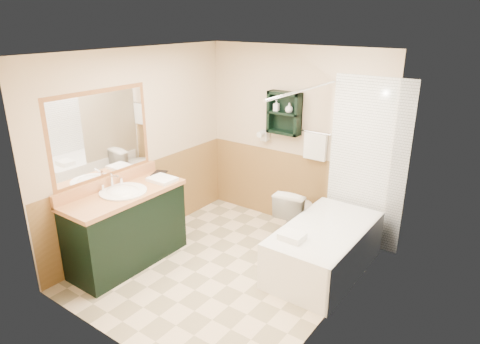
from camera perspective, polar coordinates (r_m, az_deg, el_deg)
name	(u,v)px	position (r m, az deg, el deg)	size (l,w,h in m)	color
floor	(225,268)	(5.04, -2.02, -12.67)	(3.00, 3.00, 0.00)	beige
back_wall	(294,139)	(5.72, 7.23, 4.45)	(2.60, 0.04, 2.40)	beige
left_wall	(139,149)	(5.39, -13.36, 3.05)	(0.04, 3.00, 2.40)	beige
right_wall	(341,200)	(3.89, 13.33, -3.62)	(0.04, 3.00, 2.40)	beige
ceiling	(222,50)	(4.25, -2.44, 15.92)	(2.60, 3.00, 0.04)	white
wainscot_left	(145,202)	(5.60, -12.55, -3.87)	(2.98, 2.98, 1.00)	#A87B44
wainscot_back	(291,188)	(5.92, 6.77, -2.16)	(2.58, 2.58, 1.00)	#A87B44
mirror_frame	(101,135)	(4.94, -18.04, 4.70)	(1.30, 1.30, 1.00)	#956031
mirror_glass	(101,135)	(4.94, -18.00, 4.70)	(1.20, 1.20, 0.90)	white
tile_right	(366,188)	(4.61, 16.42, -2.11)	(1.50, 1.50, 2.10)	white
tile_back	(367,165)	(5.34, 16.57, 0.90)	(0.95, 0.95, 2.10)	white
tile_accent	(374,107)	(4.38, 17.38, 8.28)	(1.50, 1.50, 0.10)	#154A2C
wall_shelf	(284,113)	(5.59, 5.90, 7.82)	(0.45, 0.15, 0.55)	black
hair_dryer	(265,135)	(5.84, 3.36, 4.90)	(0.10, 0.24, 0.18)	silver
towel_bar	(316,133)	(5.47, 10.15, 5.19)	(0.40, 0.06, 0.40)	white
curtain_rod	(306,89)	(4.64, 8.77, 10.84)	(0.03, 0.03, 1.60)	silver
shower_curtain	(309,161)	(5.00, 9.19, 1.43)	(1.05, 1.05, 1.70)	#BFAC90
vanity	(127,228)	(5.11, -14.84, -7.20)	(0.59, 1.40, 0.89)	black
bathtub	(324,249)	(4.97, 11.17, -10.02)	(0.81, 1.50, 0.54)	white
toilet	(296,213)	(5.57, 7.49, -5.43)	(0.39, 0.70, 0.69)	white
counter_towel	(162,179)	(5.15, -10.35, -0.97)	(0.31, 0.25, 0.04)	white
vanity_book	(153,166)	(5.37, -11.54, 0.82)	(0.16, 0.02, 0.21)	black
tub_towel	(292,236)	(4.53, 6.96, -8.50)	(0.25, 0.21, 0.07)	white
soap_bottle_a	(276,108)	(5.63, 4.86, 8.45)	(0.06, 0.14, 0.07)	white
soap_bottle_b	(289,109)	(5.54, 6.56, 8.36)	(0.10, 0.13, 0.10)	white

